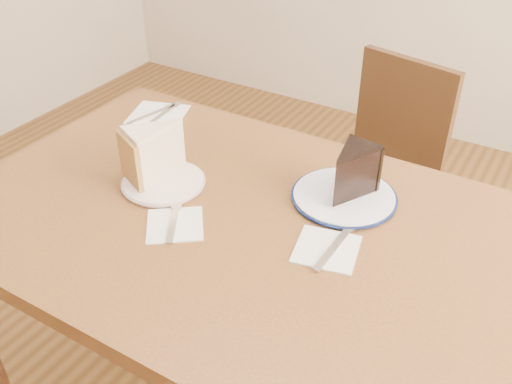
% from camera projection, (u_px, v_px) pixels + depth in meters
% --- Properties ---
extents(table, '(1.20, 0.80, 0.75)m').
position_uv_depth(table, '(233.00, 250.00, 1.27)').
color(table, '#4B2C14').
rests_on(table, ground).
extents(chair_far, '(0.48, 0.48, 0.81)m').
position_uv_depth(chair_far, '(376.00, 172.00, 1.90)').
color(chair_far, black).
rests_on(chair_far, ground).
extents(plate_cream, '(0.18, 0.18, 0.01)m').
position_uv_depth(plate_cream, '(164.00, 182.00, 1.30)').
color(plate_cream, silver).
rests_on(plate_cream, table).
extents(plate_navy, '(0.22, 0.22, 0.01)m').
position_uv_depth(plate_navy, '(344.00, 197.00, 1.26)').
color(plate_navy, white).
rests_on(plate_navy, table).
extents(carrot_cake, '(0.14, 0.16, 0.11)m').
position_uv_depth(carrot_cake, '(159.00, 153.00, 1.29)').
color(carrot_cake, beige).
rests_on(carrot_cake, plate_cream).
extents(chocolate_cake, '(0.10, 0.13, 0.10)m').
position_uv_depth(chocolate_cake, '(349.00, 176.00, 1.22)').
color(chocolate_cake, black).
rests_on(chocolate_cake, plate_navy).
extents(napkin_cream, '(0.16, 0.16, 0.00)m').
position_uv_depth(napkin_cream, '(175.00, 225.00, 1.18)').
color(napkin_cream, white).
rests_on(napkin_cream, table).
extents(napkin_navy, '(0.14, 0.14, 0.00)m').
position_uv_depth(napkin_navy, '(327.00, 249.00, 1.12)').
color(napkin_navy, white).
rests_on(napkin_navy, table).
extents(napkin_spare, '(0.19, 0.19, 0.00)m').
position_uv_depth(napkin_spare, '(158.00, 115.00, 1.59)').
color(napkin_spare, white).
rests_on(napkin_spare, table).
extents(fork_cream, '(0.08, 0.13, 0.00)m').
position_uv_depth(fork_cream, '(174.00, 222.00, 1.18)').
color(fork_cream, silver).
rests_on(fork_cream, napkin_cream).
extents(knife_navy, '(0.02, 0.17, 0.00)m').
position_uv_depth(knife_navy, '(335.00, 246.00, 1.12)').
color(knife_navy, silver).
rests_on(knife_navy, napkin_navy).
extents(fork_spare, '(0.03, 0.14, 0.00)m').
position_uv_depth(fork_spare, '(165.00, 113.00, 1.59)').
color(fork_spare, silver).
rests_on(fork_spare, napkin_spare).
extents(knife_spare, '(0.05, 0.16, 0.00)m').
position_uv_depth(knife_spare, '(152.00, 114.00, 1.58)').
color(knife_spare, silver).
rests_on(knife_spare, napkin_spare).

